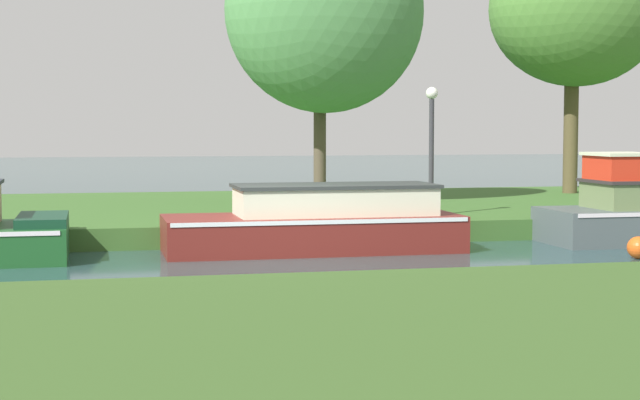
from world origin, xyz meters
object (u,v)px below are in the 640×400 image
maroon_cruiser (319,223)px  mooring_post_near (607,197)px  channel_buoy (638,248)px  lamp_post (431,134)px  willow_tree_left (325,10)px  willow_tree_centre (577,11)px

maroon_cruiser → mooring_post_near: bearing=11.5°
mooring_post_near → channel_buoy: bearing=-110.3°
lamp_post → mooring_post_near: size_ratio=3.34×
willow_tree_left → channel_buoy: size_ratio=18.34×
lamp_post → channel_buoy: 5.10m
lamp_post → channel_buoy: (2.15, -4.24, -1.86)m
maroon_cruiser → willow_tree_left: willow_tree_left is taller
channel_buoy → willow_tree_left: bearing=113.8°
willow_tree_centre → channel_buoy: size_ratio=18.41×
willow_tree_left → channel_buoy: (3.49, -7.89, -4.66)m
willow_tree_centre → lamp_post: 8.76m
maroon_cruiser → willow_tree_left: size_ratio=0.76×
maroon_cruiser → willow_tree_left: 7.34m
maroon_cruiser → lamp_post: size_ratio=2.01×
willow_tree_left → channel_buoy: willow_tree_left is taller
maroon_cruiser → channel_buoy: size_ratio=13.87×
mooring_post_near → channel_buoy: 3.69m
lamp_post → mooring_post_near: (3.41, -0.82, -1.26)m
lamp_post → willow_tree_centre: bearing=43.4°
maroon_cruiser → lamp_post: (2.78, 2.08, 1.54)m
mooring_post_near → lamp_post: bearing=166.5°
willow_tree_centre → mooring_post_near: 8.21m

